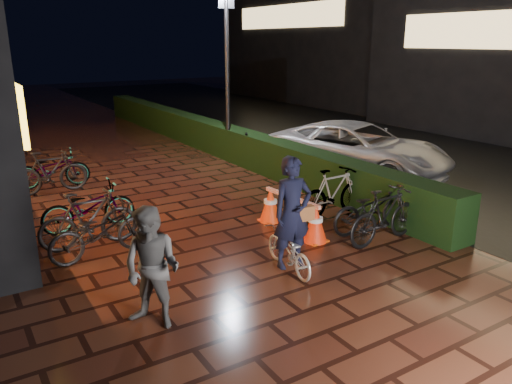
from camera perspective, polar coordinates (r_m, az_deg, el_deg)
ground at (r=9.14m, az=-0.41°, el=-6.62°), size 80.00×80.00×0.00m
asphalt_road at (r=18.43m, az=15.49°, el=4.91°), size 11.00×60.00×0.01m
hedge at (r=17.26m, az=-5.08°, el=6.36°), size 0.70×20.00×1.00m
bystander_person at (r=6.66m, az=-11.79°, el=-8.52°), size 0.99×1.02×1.66m
van at (r=14.33m, az=11.47°, el=4.85°), size 4.05×5.75×1.46m
lamp_post_hedge at (r=15.40m, az=-3.31°, el=13.28°), size 0.46×0.23×4.86m
cyclist at (r=8.06m, az=3.97°, el=-4.39°), size 0.73×1.40×1.95m
traffic_barrier at (r=9.92m, az=4.10°, el=-2.45°), size 0.57×1.82×0.73m
cart_assembly at (r=15.08m, az=-0.83°, el=5.11°), size 0.62×0.60×1.09m
parked_bikes_storefront at (r=11.23m, az=-20.18°, el=-0.43°), size 2.07×5.94×1.07m
parked_bikes_hedge at (r=10.15m, az=12.08°, el=-1.46°), size 2.04×2.23×1.07m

